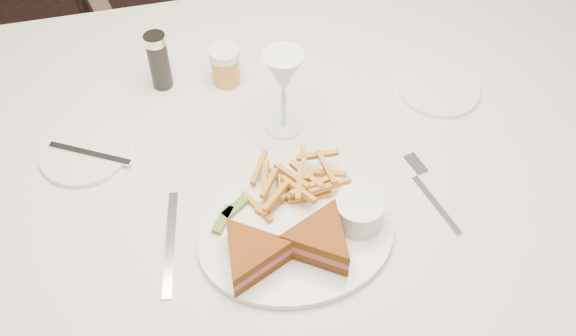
{
  "coord_description": "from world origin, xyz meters",
  "views": [
    {
      "loc": [
        -0.05,
        -0.93,
        1.62
      ],
      "look_at": [
        0.09,
        -0.25,
        0.8
      ],
      "focal_mm": 40.0,
      "sensor_mm": 36.0,
      "label": 1
    }
  ],
  "objects": [
    {
      "name": "table",
      "position": [
        0.09,
        -0.2,
        0.38
      ],
      "size": [
        1.66,
        1.13,
        0.75
      ],
      "primitive_type": "cube",
      "rotation": [
        0.0,
        0.0,
        0.03
      ],
      "color": "silver",
      "rests_on": "ground"
    },
    {
      "name": "ground",
      "position": [
        0.0,
        0.0,
        0.0
      ],
      "size": [
        5.0,
        5.0,
        0.0
      ],
      "primitive_type": "plane",
      "color": "black",
      "rests_on": "ground"
    },
    {
      "name": "table_setting",
      "position": [
        0.08,
        -0.26,
        0.79
      ],
      "size": [
        0.85,
        0.58,
        0.18
      ],
      "color": "white",
      "rests_on": "table"
    },
    {
      "name": "chair_far",
      "position": [
        0.07,
        0.63,
        0.36
      ],
      "size": [
        0.85,
        0.81,
        0.72
      ],
      "primitive_type": "imported",
      "rotation": [
        0.0,
        0.0,
        3.4
      ],
      "color": "#49362C",
      "rests_on": "ground"
    }
  ]
}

